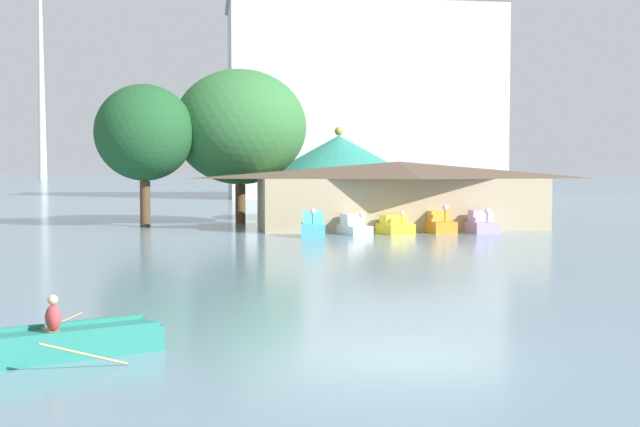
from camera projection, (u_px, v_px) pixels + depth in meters
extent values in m
plane|color=slate|center=(411.00, 359.00, 17.29)|extent=(2000.00, 2000.00, 0.00)
cube|color=#237A6B|center=(67.00, 344.00, 17.52)|extent=(4.04, 2.76, 0.54)
cube|color=#237A6B|center=(60.00, 325.00, 17.96)|extent=(3.39, 1.68, 0.10)
cube|color=#237A6B|center=(75.00, 333.00, 17.05)|extent=(3.39, 1.68, 0.10)
cube|color=#997F5B|center=(53.00, 332.00, 17.34)|extent=(0.65, 1.02, 0.04)
ellipsoid|color=#BF3F3F|center=(53.00, 318.00, 17.33)|extent=(0.48, 0.53, 0.54)
sphere|color=tan|center=(53.00, 300.00, 17.31)|extent=(0.22, 0.22, 0.22)
cylinder|color=tan|center=(44.00, 330.00, 18.69)|extent=(1.62, 0.81, 0.66)
cylinder|color=tan|center=(85.00, 354.00, 16.23)|extent=(1.62, 0.81, 0.66)
cube|color=#4CB7CC|center=(313.00, 230.00, 49.38)|extent=(1.70, 2.57, 0.79)
cube|color=#5DCDE2|center=(313.00, 217.00, 49.64)|extent=(1.33, 1.23, 0.74)
cylinder|color=#4CB7CC|center=(313.00, 220.00, 48.38)|extent=(0.14, 0.14, 0.59)
sphere|color=white|center=(313.00, 212.00, 48.36)|extent=(0.36, 0.36, 0.36)
cube|color=white|center=(354.00, 230.00, 51.44)|extent=(1.90, 3.15, 0.57)
cube|color=white|center=(352.00, 219.00, 51.75)|extent=(1.37, 1.53, 0.70)
cylinder|color=white|center=(362.00, 222.00, 50.31)|extent=(0.14, 0.14, 0.53)
sphere|color=white|center=(362.00, 215.00, 50.29)|extent=(0.31, 0.31, 0.31)
cube|color=yellow|center=(395.00, 229.00, 51.93)|extent=(2.14, 2.64, 0.63)
cube|color=yellow|center=(393.00, 219.00, 52.17)|extent=(1.63, 1.33, 0.54)
cylinder|color=yellow|center=(402.00, 220.00, 51.02)|extent=(0.14, 0.14, 0.56)
sphere|color=white|center=(402.00, 213.00, 51.00)|extent=(0.30, 0.30, 0.30)
cube|color=orange|center=(439.00, 227.00, 52.95)|extent=(1.70, 2.76, 0.74)
cube|color=gold|center=(437.00, 216.00, 53.24)|extent=(1.35, 1.30, 0.66)
cylinder|color=orange|center=(445.00, 216.00, 51.90)|extent=(0.14, 0.14, 0.69)
sphere|color=white|center=(445.00, 208.00, 51.87)|extent=(0.39, 0.39, 0.39)
cube|color=#B299D8|center=(482.00, 227.00, 52.60)|extent=(1.63, 2.40, 0.72)
cube|color=#C8ADF0|center=(480.00, 216.00, 52.85)|extent=(1.36, 1.10, 0.71)
cylinder|color=#B299D8|center=(487.00, 218.00, 51.64)|extent=(0.14, 0.14, 0.50)
sphere|color=white|center=(488.00, 211.00, 51.62)|extent=(0.38, 0.38, 0.38)
cube|color=tan|center=(399.00, 203.00, 56.80)|extent=(18.94, 7.49, 3.43)
pyramid|color=brown|center=(399.00, 170.00, 56.68)|extent=(20.46, 8.62, 1.16)
cylinder|color=#993328|center=(339.00, 196.00, 67.77)|extent=(8.80, 8.80, 3.81)
cone|color=teal|center=(339.00, 154.00, 67.59)|extent=(11.15, 11.15, 3.03)
sphere|color=#B7993D|center=(339.00, 131.00, 67.50)|extent=(0.70, 0.70, 0.70)
cylinder|color=brown|center=(145.00, 204.00, 58.56)|extent=(0.72, 0.72, 3.25)
ellipsoid|color=#1E5128|center=(144.00, 133.00, 58.30)|extent=(6.99, 6.99, 6.81)
cylinder|color=brown|center=(240.00, 204.00, 62.01)|extent=(0.76, 0.76, 2.94)
ellipsoid|color=#337038|center=(240.00, 127.00, 61.72)|extent=(9.92, 9.92, 8.58)
cube|color=beige|center=(363.00, 103.00, 122.68)|extent=(39.34, 16.42, 27.97)
cube|color=#999993|center=(363.00, 5.00, 121.93)|extent=(40.13, 16.75, 1.00)
cone|color=silver|center=(40.00, 23.00, 369.92)|extent=(3.74, 3.74, 140.95)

